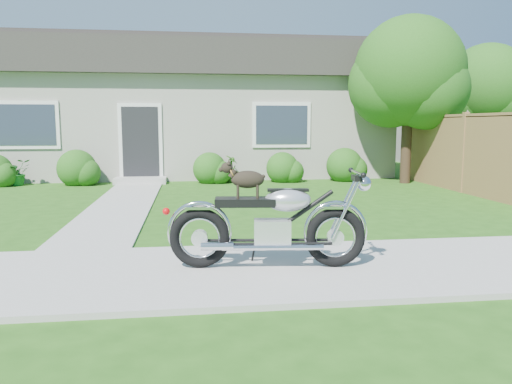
{
  "coord_description": "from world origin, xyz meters",
  "views": [
    {
      "loc": [
        -0.12,
        -5.31,
        1.62
      ],
      "look_at": [
        0.71,
        1.0,
        0.75
      ],
      "focal_mm": 35.0,
      "sensor_mm": 36.0,
      "label": 1
    }
  ],
  "objects_px": {
    "potted_plant_left": "(18,172)",
    "fence": "(464,153)",
    "house": "(193,108)",
    "motorcycle_with_dog": "(271,222)",
    "tree_near": "(414,76)",
    "potted_plant_right": "(231,169)",
    "tree_far": "(491,90)"
  },
  "relations": [
    {
      "from": "potted_plant_left",
      "to": "motorcycle_with_dog",
      "type": "relative_size",
      "value": 0.32
    },
    {
      "from": "tree_far",
      "to": "potted_plant_left",
      "type": "xyz_separation_m",
      "value": [
        -14.58,
        -1.97,
        -2.41
      ]
    },
    {
      "from": "fence",
      "to": "potted_plant_right",
      "type": "relative_size",
      "value": 8.71
    },
    {
      "from": "tree_near",
      "to": "motorcycle_with_dog",
      "type": "bearing_deg",
      "value": -123.7
    },
    {
      "from": "house",
      "to": "potted_plant_left",
      "type": "distance_m",
      "value": 6.08
    },
    {
      "from": "motorcycle_with_dog",
      "to": "potted_plant_right",
      "type": "bearing_deg",
      "value": 94.26
    },
    {
      "from": "potted_plant_right",
      "to": "motorcycle_with_dog",
      "type": "bearing_deg",
      "value": -91.74
    },
    {
      "from": "potted_plant_left",
      "to": "motorcycle_with_dog",
      "type": "xyz_separation_m",
      "value": [
        5.42,
        -8.55,
        0.2
      ]
    },
    {
      "from": "tree_far",
      "to": "potted_plant_left",
      "type": "relative_size",
      "value": 6.14
    },
    {
      "from": "tree_far",
      "to": "house",
      "type": "bearing_deg",
      "value": 171.54
    },
    {
      "from": "tree_far",
      "to": "potted_plant_left",
      "type": "bearing_deg",
      "value": -172.3
    },
    {
      "from": "tree_far",
      "to": "fence",
      "type": "bearing_deg",
      "value": -127.07
    },
    {
      "from": "fence",
      "to": "motorcycle_with_dog",
      "type": "relative_size",
      "value": 2.98
    },
    {
      "from": "house",
      "to": "tree_far",
      "type": "xyz_separation_m",
      "value": [
        9.91,
        -1.47,
        0.6
      ]
    },
    {
      "from": "house",
      "to": "tree_far",
      "type": "bearing_deg",
      "value": -8.46
    },
    {
      "from": "potted_plant_right",
      "to": "motorcycle_with_dog",
      "type": "height_order",
      "value": "motorcycle_with_dog"
    },
    {
      "from": "fence",
      "to": "tree_near",
      "type": "bearing_deg",
      "value": 102.31
    },
    {
      "from": "fence",
      "to": "potted_plant_left",
      "type": "xyz_separation_m",
      "value": [
        -10.97,
        2.8,
        -0.59
      ]
    },
    {
      "from": "house",
      "to": "fence",
      "type": "height_order",
      "value": "house"
    },
    {
      "from": "house",
      "to": "motorcycle_with_dog",
      "type": "relative_size",
      "value": 5.67
    },
    {
      "from": "house",
      "to": "motorcycle_with_dog",
      "type": "bearing_deg",
      "value": -86.42
    },
    {
      "from": "tree_near",
      "to": "motorcycle_with_dog",
      "type": "distance_m",
      "value": 9.53
    },
    {
      "from": "house",
      "to": "tree_near",
      "type": "distance_m",
      "value": 7.32
    },
    {
      "from": "potted_plant_left",
      "to": "fence",
      "type": "bearing_deg",
      "value": -14.32
    },
    {
      "from": "tree_near",
      "to": "potted_plant_right",
      "type": "xyz_separation_m",
      "value": [
        -4.87,
        0.86,
        -2.51
      ]
    },
    {
      "from": "motorcycle_with_dog",
      "to": "house",
      "type": "bearing_deg",
      "value": 99.58
    },
    {
      "from": "fence",
      "to": "potted_plant_right",
      "type": "height_order",
      "value": "fence"
    },
    {
      "from": "tree_near",
      "to": "motorcycle_with_dog",
      "type": "xyz_separation_m",
      "value": [
        -5.13,
        -7.69,
        -2.34
      ]
    },
    {
      "from": "house",
      "to": "motorcycle_with_dog",
      "type": "distance_m",
      "value": 12.12
    },
    {
      "from": "motorcycle_with_dog",
      "to": "tree_near",
      "type": "bearing_deg",
      "value": 62.3
    },
    {
      "from": "tree_far",
      "to": "potted_plant_left",
      "type": "distance_m",
      "value": 14.9
    },
    {
      "from": "fence",
      "to": "motorcycle_with_dog",
      "type": "distance_m",
      "value": 8.0
    }
  ]
}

